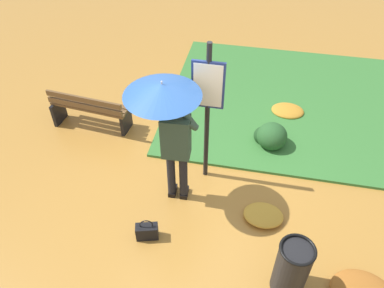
{
  "coord_description": "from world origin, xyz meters",
  "views": [
    {
      "loc": [
        -0.79,
        3.75,
        4.52
      ],
      "look_at": [
        -0.01,
        -0.16,
        0.85
      ],
      "focal_mm": 36.06,
      "sensor_mm": 36.0,
      "label": 1
    }
  ],
  "objects_px": {
    "park_bench": "(89,109)",
    "trash_bin": "(292,268)",
    "info_sign_post": "(208,101)",
    "handbag": "(147,231)",
    "person_with_umbrella": "(169,114)"
  },
  "relations": [
    {
      "from": "park_bench",
      "to": "trash_bin",
      "type": "relative_size",
      "value": 1.68
    },
    {
      "from": "park_bench",
      "to": "trash_bin",
      "type": "xyz_separation_m",
      "value": [
        -3.51,
        2.41,
        0.02
      ]
    },
    {
      "from": "info_sign_post",
      "to": "handbag",
      "type": "height_order",
      "value": "info_sign_post"
    },
    {
      "from": "handbag",
      "to": "trash_bin",
      "type": "height_order",
      "value": "trash_bin"
    },
    {
      "from": "person_with_umbrella",
      "to": "trash_bin",
      "type": "height_order",
      "value": "person_with_umbrella"
    },
    {
      "from": "trash_bin",
      "to": "info_sign_post",
      "type": "bearing_deg",
      "value": -51.83
    },
    {
      "from": "person_with_umbrella",
      "to": "park_bench",
      "type": "xyz_separation_m",
      "value": [
        1.8,
        -1.28,
        -1.15
      ]
    },
    {
      "from": "info_sign_post",
      "to": "trash_bin",
      "type": "height_order",
      "value": "info_sign_post"
    },
    {
      "from": "person_with_umbrella",
      "to": "info_sign_post",
      "type": "bearing_deg",
      "value": -128.06
    },
    {
      "from": "trash_bin",
      "to": "person_with_umbrella",
      "type": "bearing_deg",
      "value": -33.65
    },
    {
      "from": "person_with_umbrella",
      "to": "handbag",
      "type": "distance_m",
      "value": 1.64
    },
    {
      "from": "handbag",
      "to": "info_sign_post",
      "type": "bearing_deg",
      "value": -113.59
    },
    {
      "from": "park_bench",
      "to": "person_with_umbrella",
      "type": "bearing_deg",
      "value": 144.62
    },
    {
      "from": "person_with_umbrella",
      "to": "handbag",
      "type": "xyz_separation_m",
      "value": [
        0.16,
        0.79,
        -1.42
      ]
    },
    {
      "from": "trash_bin",
      "to": "handbag",
      "type": "bearing_deg",
      "value": -10.56
    }
  ]
}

